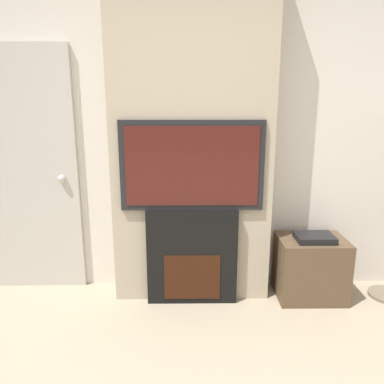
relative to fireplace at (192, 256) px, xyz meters
name	(u,v)px	position (x,y,z in m)	size (l,w,h in m)	color
wall_back	(192,129)	(0.00, 0.32, 0.97)	(6.00, 0.06, 2.70)	silver
chimney_breast	(192,131)	(0.00, 0.15, 0.97)	(1.24, 0.29, 2.70)	tan
fireplace	(192,256)	(0.00, 0.00, 0.00)	(0.71, 0.15, 0.77)	black
television	(192,166)	(0.00, 0.00, 0.73)	(1.08, 0.07, 0.68)	black
media_stand	(310,267)	(0.97, 0.04, -0.12)	(0.53, 0.40, 0.55)	brown
entry_door	(28,173)	(-1.34, 0.26, 0.62)	(0.82, 0.09, 2.01)	#BCB7AD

